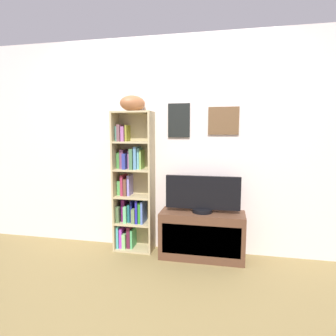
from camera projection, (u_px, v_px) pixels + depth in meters
name	position (u px, v px, depth m)	size (l,w,h in m)	color
ground	(139.00, 302.00, 2.36)	(5.20, 5.20, 0.04)	olive
back_wall	(167.00, 146.00, 3.30)	(4.80, 0.08, 2.47)	silver
bookshelf	(132.00, 187.00, 3.32)	(0.46, 0.26, 1.63)	tan
football	(133.00, 103.00, 3.16)	(0.29, 0.18, 0.18)	#925834
tv_stand	(202.00, 235.00, 3.13)	(0.92, 0.36, 0.52)	#523322
television	(203.00, 194.00, 3.07)	(0.81, 0.22, 0.41)	black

